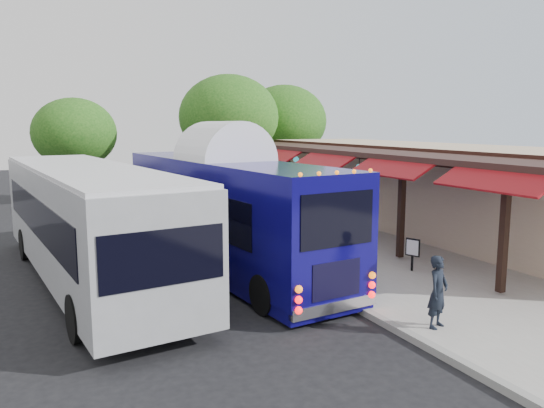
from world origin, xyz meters
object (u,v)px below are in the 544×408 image
ped_d (289,221)px  sign_board (413,249)px  ped_b (227,207)px  ped_c (311,209)px  city_bus (87,219)px  ped_a (438,292)px  coach_bus (225,206)px

ped_d → sign_board: bearing=122.9°
ped_b → ped_c: (2.73, -2.34, 0.09)m
city_bus → ped_b: size_ratio=7.39×
ped_a → sign_board: (2.44, 3.72, -0.12)m
ped_b → ped_a: bearing=105.0°
coach_bus → city_bus: (-4.05, 0.22, -0.12)m
coach_bus → ped_d: size_ratio=7.11×
coach_bus → ped_a: bearing=-78.2°
coach_bus → ped_d: 3.67m
ped_a → ped_b: ped_b is taller
ped_a → ped_c: (2.56, 10.05, 0.16)m
ped_c → sign_board: ped_c is taller
ped_d → sign_board: (1.55, -4.96, -0.14)m
ped_c → city_bus: bearing=-14.0°
city_bus → sign_board: city_bus is taller
ped_c → sign_board: 6.33m
coach_bus → ped_b: (2.05, 5.40, -0.95)m
ped_a → ped_b: 12.39m
city_bus → ped_a: size_ratio=7.99×
city_bus → ped_b: bearing=33.8°
ped_c → ped_d: (-1.68, -1.36, -0.13)m
coach_bus → ped_b: bearing=63.4°
ped_b → city_bus: bearing=54.5°
city_bus → coach_bus: bearing=-9.6°
city_bus → ped_c: size_ratio=6.65×
coach_bus → sign_board: coach_bus is taller
city_bus → sign_board: bearing=-28.3°
ped_c → ped_d: size_ratio=1.16×
ped_d → sign_board: ped_d is taller
city_bus → sign_board: 9.44m
ped_d → city_bus: bearing=27.2°
coach_bus → ped_c: (4.78, 3.05, -0.85)m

